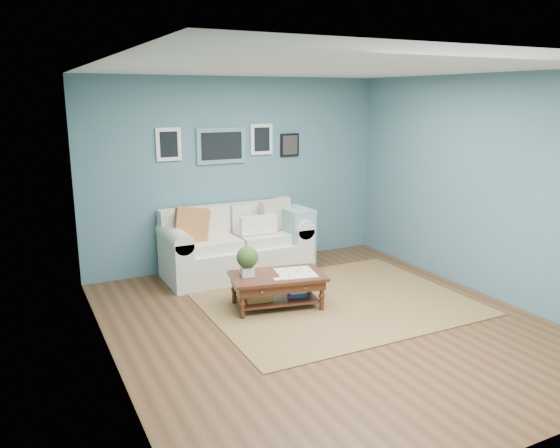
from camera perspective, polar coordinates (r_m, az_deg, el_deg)
room_shell at (r=5.75m, az=4.85°, el=2.46°), size 5.00×5.02×2.70m
area_rug at (r=6.69m, az=5.78°, el=-8.07°), size 3.06×2.45×0.01m
loveseat at (r=7.61m, az=-4.09°, el=-2.09°), size 2.03×0.92×1.04m
coffee_table at (r=6.39m, az=-0.81°, el=-5.91°), size 1.18×0.83×0.76m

